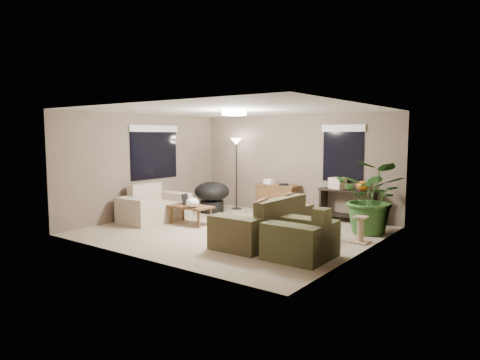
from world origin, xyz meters
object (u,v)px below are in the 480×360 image
Objects in this scene: loveseat at (154,208)px; floor_lamp at (236,150)px; armchair at (301,240)px; coffee_table at (190,208)px; houseplant at (373,205)px; main_sofa at (266,226)px; console_table at (347,203)px; papasan_chair at (212,195)px; cat_scratching_post at (360,231)px; desk at (278,199)px.

loveseat is 2.80m from floor_lamp.
armchair is at bearing -8.94° from loveseat.
loveseat is at bearing -168.51° from coffee_table.
loveseat is 1.07× the size of houseplant.
main_sofa is at bearing 151.06° from armchair.
loveseat reaches higher than console_table.
cat_scratching_post is at bearing -9.94° from papasan_chair.
papasan_chair reaches higher than coffee_table.
cat_scratching_post is (0.09, -0.85, -0.37)m from houseplant.
papasan_chair is 1.40m from floor_lamp.
console_table is at bearing 2.49° from floor_lamp.
papasan_chair is 0.75× the size of houseplant.
main_sofa is 3.81m from floor_lamp.
houseplant is at bearing 1.47° from papasan_chair.
main_sofa is 1.74m from cat_scratching_post.
console_table is 2.60× the size of cat_scratching_post.
cat_scratching_post is (4.05, -1.54, -1.38)m from floor_lamp.
cat_scratching_post is at bearing 32.51° from main_sofa.
floor_lamp is (-1.29, -0.03, 1.22)m from desk.
papasan_chair is 2.24× the size of cat_scratching_post.
floor_lamp reaches higher than armchair.
main_sofa is at bearing -147.49° from cat_scratching_post.
main_sofa is 2.00× the size of desk.
coffee_table is at bearing 172.78° from main_sofa.
main_sofa is 2.22m from coffee_table.
floor_lamp reaches higher than cat_scratching_post.
loveseat is 3.08m from desk.
houseplant is (2.68, -0.72, 0.20)m from desk.
papasan_chair is (-1.47, -0.83, 0.09)m from desk.
desk is (-1.30, 2.51, 0.08)m from main_sofa.
houseplant reaches higher than console_table.
console_table is (2.71, 2.34, 0.08)m from coffee_table.
console_table is 0.68× the size of floor_lamp.
main_sofa is at bearing -7.22° from coffee_table.
loveseat reaches higher than papasan_chair.
console_table is at bearing 136.63° from houseplant.
armchair reaches higher than console_table.
floor_lamp is 1.28× the size of houseplant.
houseplant is at bearing -15.09° from desk.
loveseat is at bearing -169.57° from cat_scratching_post.
armchair reaches higher than papasan_chair.
papasan_chair is (-3.83, 2.27, 0.17)m from armchair.
coffee_table is 0.52× the size of floor_lamp.
loveseat is 1.00m from coffee_table.
armchair is 1.58m from cat_scratching_post.
floor_lamp is (-3.09, -0.13, 1.16)m from console_table.
armchair is 4.45m from papasan_chair.
armchair reaches higher than coffee_table.
console_table reaches higher than coffee_table.
main_sofa reaches higher than cat_scratching_post.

